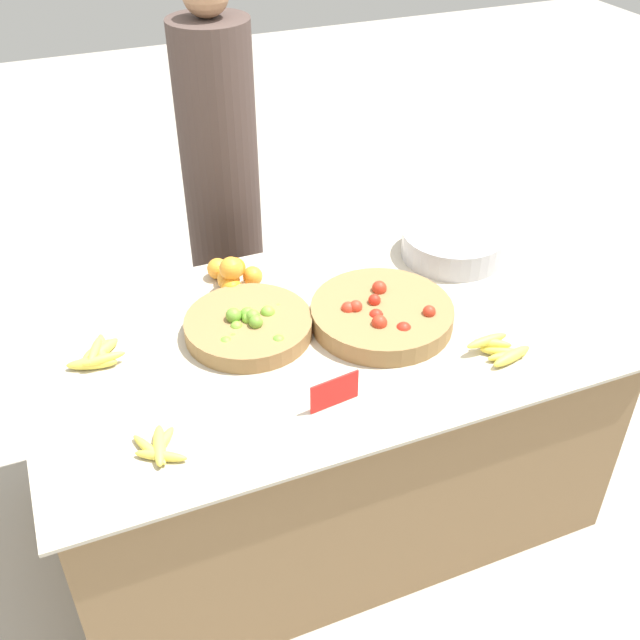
{
  "coord_description": "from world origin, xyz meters",
  "views": [
    {
      "loc": [
        -0.73,
        -1.78,
        2.25
      ],
      "look_at": [
        0.0,
        0.0,
        0.83
      ],
      "focal_mm": 42.0,
      "sensor_mm": 36.0,
      "label": 1
    }
  ],
  "objects_px": {
    "lime_bowl": "(248,326)",
    "tomato_basket": "(382,314)",
    "metal_bowl": "(453,244)",
    "vendor_person": "(223,206)",
    "price_sign": "(335,392)"
  },
  "relations": [
    {
      "from": "lime_bowl",
      "to": "price_sign",
      "type": "bearing_deg",
      "value": -73.25
    },
    {
      "from": "tomato_basket",
      "to": "metal_bowl",
      "type": "distance_m",
      "value": 0.52
    },
    {
      "from": "price_sign",
      "to": "vendor_person",
      "type": "distance_m",
      "value": 1.27
    },
    {
      "from": "lime_bowl",
      "to": "tomato_basket",
      "type": "xyz_separation_m",
      "value": [
        0.42,
        -0.11,
        0.0
      ]
    },
    {
      "from": "vendor_person",
      "to": "price_sign",
      "type": "bearing_deg",
      "value": -91.89
    },
    {
      "from": "lime_bowl",
      "to": "tomato_basket",
      "type": "height_order",
      "value": "tomato_basket"
    },
    {
      "from": "price_sign",
      "to": "metal_bowl",
      "type": "bearing_deg",
      "value": 31.35
    },
    {
      "from": "metal_bowl",
      "to": "vendor_person",
      "type": "relative_size",
      "value": 0.22
    },
    {
      "from": "metal_bowl",
      "to": "price_sign",
      "type": "relative_size",
      "value": 2.45
    },
    {
      "from": "price_sign",
      "to": "vendor_person",
      "type": "relative_size",
      "value": 0.09
    },
    {
      "from": "price_sign",
      "to": "vendor_person",
      "type": "xyz_separation_m",
      "value": [
        0.04,
        1.27,
        -0.04
      ]
    },
    {
      "from": "tomato_basket",
      "to": "lime_bowl",
      "type": "bearing_deg",
      "value": 165.27
    },
    {
      "from": "lime_bowl",
      "to": "tomato_basket",
      "type": "relative_size",
      "value": 0.88
    },
    {
      "from": "metal_bowl",
      "to": "vendor_person",
      "type": "bearing_deg",
      "value": 135.16
    },
    {
      "from": "metal_bowl",
      "to": "price_sign",
      "type": "height_order",
      "value": "metal_bowl"
    }
  ]
}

